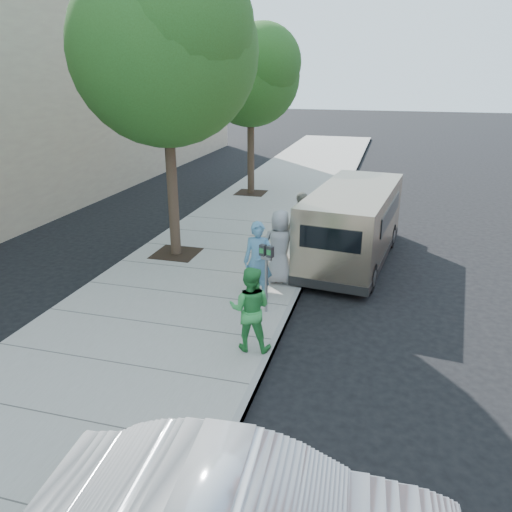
# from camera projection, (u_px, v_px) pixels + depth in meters

# --- Properties ---
(ground) EXTENTS (120.00, 120.00, 0.00)m
(ground) POSITION_uv_depth(u_px,v_px,m) (227.00, 304.00, 11.21)
(ground) COLOR black
(ground) RESTS_ON ground
(sidewalk) EXTENTS (5.00, 60.00, 0.15)m
(sidewalk) POSITION_uv_depth(u_px,v_px,m) (186.00, 296.00, 11.44)
(sidewalk) COLOR gray
(sidewalk) RESTS_ON ground
(curb_face) EXTENTS (0.12, 60.00, 0.16)m
(curb_face) POSITION_uv_depth(u_px,v_px,m) (290.00, 309.00, 10.83)
(curb_face) COLOR gray
(curb_face) RESTS_ON ground
(tree_near) EXTENTS (4.62, 4.60, 7.53)m
(tree_near) POSITION_uv_depth(u_px,v_px,m) (166.00, 43.00, 12.00)
(tree_near) COLOR black
(tree_near) RESTS_ON sidewalk
(tree_far) EXTENTS (3.92, 3.80, 6.49)m
(tree_far) POSITION_uv_depth(u_px,v_px,m) (252.00, 72.00, 19.10)
(tree_far) COLOR black
(tree_far) RESTS_ON sidewalk
(parking_meter) EXTENTS (0.32, 0.20, 1.48)m
(parking_meter) POSITION_uv_depth(u_px,v_px,m) (266.00, 264.00, 10.19)
(parking_meter) COLOR gray
(parking_meter) RESTS_ON sidewalk
(van) EXTENTS (2.43, 5.68, 2.05)m
(van) POSITION_uv_depth(u_px,v_px,m) (353.00, 223.00, 13.40)
(van) COLOR tan
(van) RESTS_ON ground
(person_officer) EXTENTS (0.71, 0.52, 1.78)m
(person_officer) POSITION_uv_depth(u_px,v_px,m) (258.00, 261.00, 10.84)
(person_officer) COLOR teal
(person_officer) RESTS_ON sidewalk
(person_green_shirt) EXTENTS (0.83, 0.68, 1.59)m
(person_green_shirt) POSITION_uv_depth(u_px,v_px,m) (250.00, 309.00, 8.89)
(person_green_shirt) COLOR green
(person_green_shirt) RESTS_ON sidewalk
(person_gray_shirt) EXTENTS (0.93, 0.66, 1.78)m
(person_gray_shirt) POSITION_uv_depth(u_px,v_px,m) (280.00, 247.00, 11.72)
(person_gray_shirt) COLOR gray
(person_gray_shirt) RESTS_ON sidewalk
(person_striped_polo) EXTENTS (1.03, 1.19, 1.92)m
(person_striped_polo) POSITION_uv_depth(u_px,v_px,m) (302.00, 229.00, 12.84)
(person_striped_polo) COLOR slate
(person_striped_polo) RESTS_ON sidewalk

